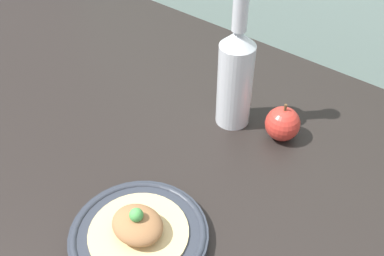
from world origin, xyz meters
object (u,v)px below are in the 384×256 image
(plate, at_px, (139,236))
(cider_bottle, at_px, (236,74))
(plated_food, at_px, (138,227))
(apple, at_px, (283,124))

(plate, xyz_separation_m, cider_bottle, (-0.06, 0.35, 0.11))
(plate, xyz_separation_m, plated_food, (0.00, -0.00, 0.02))
(plated_food, relative_size, cider_bottle, 0.52)
(plated_food, height_order, apple, apple)
(cider_bottle, bearing_deg, plated_food, -80.48)
(plated_food, bearing_deg, cider_bottle, 99.52)
(plate, relative_size, plated_food, 1.39)
(cider_bottle, bearing_deg, apple, 9.56)
(plate, bearing_deg, apple, 82.09)
(plated_food, bearing_deg, apple, 82.09)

